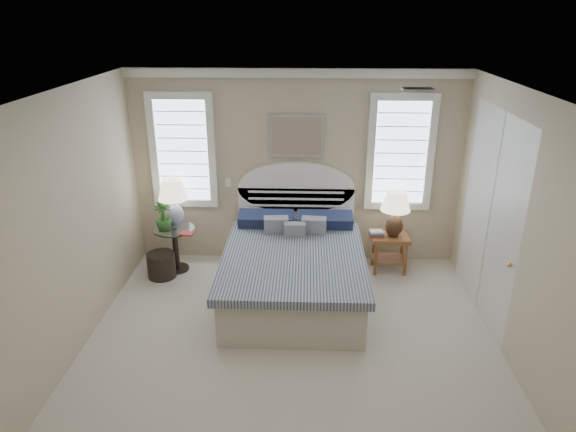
# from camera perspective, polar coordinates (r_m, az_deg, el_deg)

# --- Properties ---
(floor) EXTENTS (4.50, 5.00, 0.01)m
(floor) POSITION_cam_1_polar(r_m,az_deg,el_deg) (5.47, 0.21, -16.38)
(floor) COLOR beige
(floor) RESTS_ON ground
(ceiling) EXTENTS (4.50, 5.00, 0.01)m
(ceiling) POSITION_cam_1_polar(r_m,az_deg,el_deg) (4.34, 0.26, 12.79)
(ceiling) COLOR silver
(ceiling) RESTS_ON wall_back
(wall_back) EXTENTS (4.50, 0.02, 2.70)m
(wall_back) POSITION_cam_1_polar(r_m,az_deg,el_deg) (7.09, 0.93, 5.23)
(wall_back) COLOR #C0B190
(wall_back) RESTS_ON floor
(wall_left) EXTENTS (0.02, 5.00, 2.70)m
(wall_left) POSITION_cam_1_polar(r_m,az_deg,el_deg) (5.32, -24.82, -2.78)
(wall_left) COLOR #C0B190
(wall_left) RESTS_ON floor
(wall_right) EXTENTS (0.02, 5.00, 2.70)m
(wall_right) POSITION_cam_1_polar(r_m,az_deg,el_deg) (5.19, 25.94, -3.56)
(wall_right) COLOR #C0B190
(wall_right) RESTS_ON floor
(crown_molding) EXTENTS (4.50, 0.08, 0.12)m
(crown_molding) POSITION_cam_1_polar(r_m,az_deg,el_deg) (6.79, 0.99, 15.62)
(crown_molding) COLOR white
(crown_molding) RESTS_ON wall_back
(hvac_vent) EXTENTS (0.30, 0.20, 0.02)m
(hvac_vent) POSITION_cam_1_polar(r_m,az_deg,el_deg) (5.24, 14.19, 13.52)
(hvac_vent) COLOR #B2B2B2
(hvac_vent) RESTS_ON ceiling
(switch_plate) EXTENTS (0.08, 0.01, 0.12)m
(switch_plate) POSITION_cam_1_polar(r_m,az_deg,el_deg) (7.21, -6.67, 3.73)
(switch_plate) COLOR white
(switch_plate) RESTS_ON wall_back
(window_left) EXTENTS (0.90, 0.06, 1.60)m
(window_left) POSITION_cam_1_polar(r_m,az_deg,el_deg) (7.20, -11.59, 7.12)
(window_left) COLOR silver
(window_left) RESTS_ON wall_back
(window_right) EXTENTS (0.90, 0.06, 1.60)m
(window_right) POSITION_cam_1_polar(r_m,az_deg,el_deg) (7.11, 12.37, 6.87)
(window_right) COLOR silver
(window_right) RESTS_ON wall_back
(painting) EXTENTS (0.74, 0.04, 0.58)m
(painting) POSITION_cam_1_polar(r_m,az_deg,el_deg) (6.93, 0.94, 8.86)
(painting) COLOR silver
(painting) RESTS_ON wall_back
(closet_door) EXTENTS (0.02, 1.80, 2.40)m
(closet_door) POSITION_cam_1_polar(r_m,az_deg,el_deg) (6.26, 21.47, -0.10)
(closet_door) COLOR silver
(closet_door) RESTS_ON floor
(bed) EXTENTS (1.72, 2.28, 1.47)m
(bed) POSITION_cam_1_polar(r_m,az_deg,el_deg) (6.48, 0.66, -5.65)
(bed) COLOR beige
(bed) RESTS_ON floor
(side_table_left) EXTENTS (0.56, 0.56, 0.63)m
(side_table_left) POSITION_cam_1_polar(r_m,az_deg,el_deg) (7.24, -12.40, -3.11)
(side_table_left) COLOR black
(side_table_left) RESTS_ON floor
(nightstand_right) EXTENTS (0.50, 0.40, 0.53)m
(nightstand_right) POSITION_cam_1_polar(r_m,az_deg,el_deg) (7.20, 11.24, -3.17)
(nightstand_right) COLOR brown
(nightstand_right) RESTS_ON floor
(floor_pot) EXTENTS (0.49, 0.49, 0.34)m
(floor_pot) POSITION_cam_1_polar(r_m,az_deg,el_deg) (7.19, -13.88, -5.32)
(floor_pot) COLOR black
(floor_pot) RESTS_ON floor
(lamp_left) EXTENTS (0.51, 0.51, 0.66)m
(lamp_left) POSITION_cam_1_polar(r_m,az_deg,el_deg) (7.10, -12.62, 2.02)
(lamp_left) COLOR silver
(lamp_left) RESTS_ON side_table_left
(lamp_right) EXTENTS (0.52, 0.52, 0.65)m
(lamp_right) POSITION_cam_1_polar(r_m,az_deg,el_deg) (6.98, 11.84, 0.80)
(lamp_right) COLOR black
(lamp_right) RESTS_ON nightstand_right
(potted_plant) EXTENTS (0.26, 0.26, 0.40)m
(potted_plant) POSITION_cam_1_polar(r_m,az_deg,el_deg) (7.03, -13.71, -0.05)
(potted_plant) COLOR #407D32
(potted_plant) RESTS_ON side_table_left
(books_left) EXTENTS (0.20, 0.16, 0.02)m
(books_left) POSITION_cam_1_polar(r_m,az_deg,el_deg) (6.91, -11.19, -1.93)
(books_left) COLOR #AA2E2A
(books_left) RESTS_ON side_table_left
(books_right) EXTENTS (0.20, 0.15, 0.08)m
(books_right) POSITION_cam_1_polar(r_m,az_deg,el_deg) (7.06, 9.78, -1.94)
(books_right) COLOR #AA2E2A
(books_right) RESTS_ON nightstand_right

